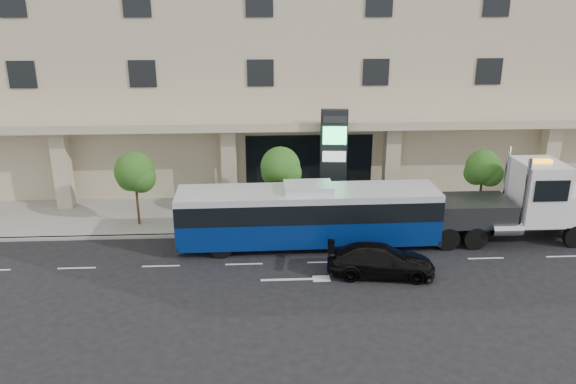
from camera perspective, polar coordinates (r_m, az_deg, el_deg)
name	(u,v)px	position (r m, az deg, el deg)	size (l,w,h in m)	color
ground	(322,249)	(29.08, 3.50, -5.83)	(120.00, 120.00, 0.00)	black
sidewalk	(313,213)	(33.63, 2.56, -2.14)	(120.00, 6.00, 0.15)	gray
curb	(318,233)	(30.87, 3.09, -4.15)	(120.00, 0.30, 0.15)	gray
convention_center	(301,32)	(41.81, 1.34, 15.96)	(60.00, 17.60, 20.00)	#C1AE91
tree_left	(135,174)	(31.88, -15.25, 1.76)	(2.27, 2.20, 4.22)	#422B19
tree_mid	(281,169)	(31.13, -0.73, 2.32)	(2.28, 2.20, 4.38)	#422B19
tree_right	(483,170)	(33.67, 19.24, 2.13)	(2.10, 2.00, 4.04)	#422B19
city_bus	(308,215)	(28.84, 2.02, -2.31)	(13.37, 3.00, 3.38)	black
tow_truck	(518,204)	(31.88, 22.31, -1.16)	(10.57, 2.75, 4.82)	#2D3033
black_sedan	(381,260)	(26.56, 9.40, -6.87)	(2.02, 4.97, 1.44)	black
signage_pylon	(333,161)	(32.71, 4.62, 3.13)	(1.58, 0.68, 6.17)	black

